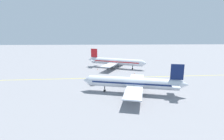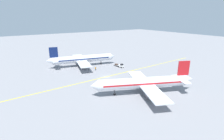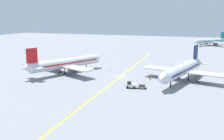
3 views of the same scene
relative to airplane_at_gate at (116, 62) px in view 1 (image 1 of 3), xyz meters
name	(u,v)px [view 1 (image 1 of 3)]	position (x,y,z in m)	size (l,w,h in m)	color
ground_plane	(122,77)	(21.04, 1.83, -3.71)	(400.00, 400.00, 0.00)	gray
apron_yellow_centreline	(122,77)	(21.04, 1.83, -3.71)	(0.40, 120.00, 0.01)	yellow
airplane_at_gate	(116,62)	(0.00, 0.00, 0.00)	(27.72, 33.71, 10.60)	silver
airplane_adjacent_stand	(134,83)	(42.15, 3.46, 0.00)	(28.44, 35.17, 10.60)	silver
baggage_tug_white	(92,81)	(28.85, -11.64, -2.81)	(3.20, 2.15, 2.11)	white
baggage_cart_trailing	(92,83)	(32.10, -11.12, -2.95)	(2.79, 1.80, 1.24)	gray
ground_crew_worker	(124,82)	(31.72, 1.37, -2.80)	(0.39, 0.50, 1.68)	#23232D
traffic_cone_near_nose	(134,73)	(14.78, 8.44, -3.43)	(0.32, 0.32, 0.55)	orange
traffic_cone_mid_apron	(98,69)	(3.83, -10.17, -3.43)	(0.32, 0.32, 0.55)	orange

